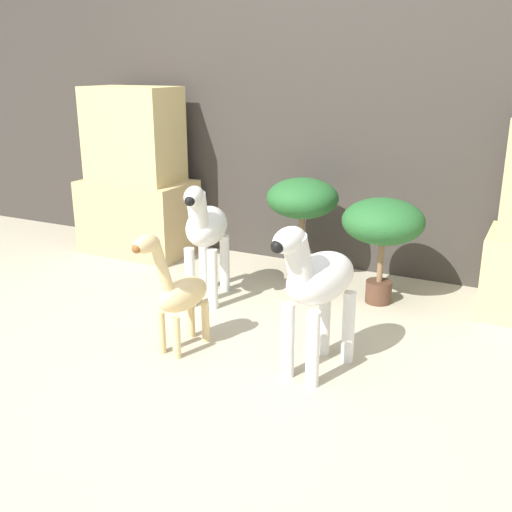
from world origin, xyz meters
name	(u,v)px	position (x,y,z in m)	size (l,w,h in m)	color
ground_plane	(207,373)	(0.00, 0.00, 0.00)	(14.00, 14.00, 0.00)	#B2A88E
wall_back	(342,87)	(0.00, 1.59, 1.10)	(6.40, 0.08, 2.20)	#38332D
rock_pillar_left	(136,181)	(-1.29, 1.27, 0.49)	(0.73, 0.45, 1.09)	tan
zebra_right	(317,283)	(0.39, 0.22, 0.39)	(0.29, 0.51, 0.67)	silver
zebra_left	(205,230)	(-0.42, 0.70, 0.39)	(0.30, 0.51, 0.67)	silver
giraffe_figurine	(178,292)	(-0.22, 0.14, 0.28)	(0.18, 0.43, 0.58)	#E0C184
potted_palm_front	(302,202)	(-0.09, 1.23, 0.47)	(0.41, 0.41, 0.61)	#513323
potted_palm_back	(383,225)	(0.43, 1.09, 0.43)	(0.43, 0.43, 0.57)	#513323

